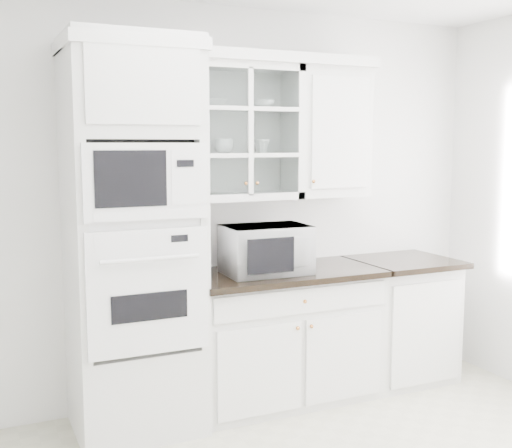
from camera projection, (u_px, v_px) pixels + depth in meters
name	position (u px, v px, depth m)	size (l,w,h in m)	color
room_shell	(325.00, 143.00, 3.24)	(4.00, 3.50, 2.70)	white
oven_column	(134.00, 239.00, 3.89)	(0.76, 0.68, 2.40)	silver
base_cabinet_run	(282.00, 334.00, 4.43)	(1.32, 0.67, 0.92)	silver
extra_base_cabinet	(400.00, 318.00, 4.85)	(0.72, 0.67, 0.92)	silver
upper_cabinet_glass	(240.00, 132.00, 4.28)	(0.80, 0.33, 0.90)	silver
upper_cabinet_solid	(327.00, 133.00, 4.56)	(0.55, 0.33, 0.90)	silver
crown_molding	(227.00, 57.00, 4.15)	(2.14, 0.38, 0.07)	white
countertop_microwave	(265.00, 249.00, 4.25)	(0.55, 0.46, 0.32)	white
bowl_a	(209.00, 103.00, 4.16)	(0.21, 0.21, 0.05)	white
bowl_b	(261.00, 104.00, 4.31)	(0.18, 0.18, 0.06)	white
cup_a	(224.00, 146.00, 4.22)	(0.12, 0.12, 0.10)	white
cup_b	(262.00, 146.00, 4.36)	(0.10, 0.10, 0.09)	white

